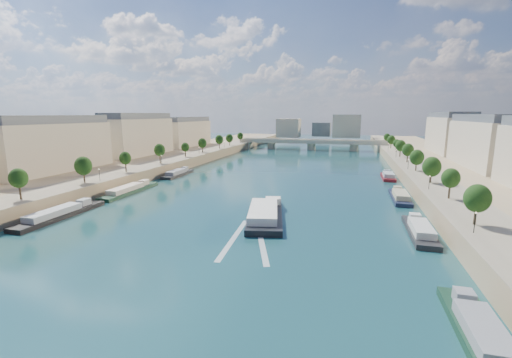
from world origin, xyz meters
The scene contains 16 objects.
ground centered at (0.00, 100.00, 0.00)m, with size 700.00×700.00×0.00m, color #0C3038.
quay_left centered at (-72.00, 100.00, 2.50)m, with size 44.00×520.00×5.00m, color #9E8460.
quay_right centered at (72.00, 100.00, 2.50)m, with size 44.00×520.00×5.00m, color #9E8460.
pave_left centered at (-57.00, 100.00, 5.05)m, with size 14.00×520.00×0.10m, color gray.
pave_right centered at (57.00, 100.00, 5.05)m, with size 14.00×520.00×0.10m, color gray.
trees_left centered at (-55.00, 102.00, 10.48)m, with size 4.80×268.80×8.26m.
trees_right centered at (55.00, 110.00, 10.48)m, with size 4.80×268.80×8.26m.
lamps_left centered at (-52.50, 90.00, 7.78)m, with size 0.36×200.36×4.28m.
lamps_right centered at (52.50, 105.00, 7.78)m, with size 0.36×200.36×4.28m.
buildings_left centered at (-85.00, 112.00, 16.45)m, with size 16.00×226.00×23.20m.
skyline centered at (3.19, 319.52, 14.66)m, with size 79.00×42.00×22.00m.
bridge centered at (0.00, 242.76, 5.08)m, with size 112.00×12.00×8.15m.
tour_barge centered at (7.96, 59.61, 1.20)m, with size 14.79×31.62×4.14m.
wake centered at (7.96, 43.08, 0.02)m, with size 12.87×26.01×0.04m.
moored_barges_left centered at (-45.50, 60.89, 0.84)m, with size 5.00×125.14×3.60m.
moored_barges_right centered at (45.50, 51.37, 0.84)m, with size 5.00×161.68×3.60m.
Camera 1 is at (28.89, -25.89, 27.39)m, focal length 24.00 mm.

